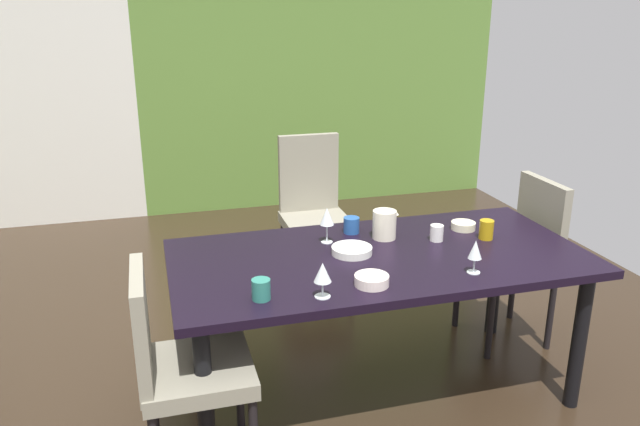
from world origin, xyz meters
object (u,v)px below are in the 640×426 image
chair_left_near (178,360)px  serving_bowl_west (463,226)px  wine_glass_right (475,251)px  serving_bowl_rear (352,250)px  pitcher_south (385,224)px  serving_bowl_center (372,280)px  cup_front (351,225)px  wine_glass_left (327,217)px  chair_head_far (313,205)px  cup_near_window (437,233)px  wine_glass_north (323,273)px  cup_corner (261,289)px  dining_table (379,269)px  chair_right_far (519,252)px  cup_east (486,230)px

chair_left_near → serving_bowl_west: 1.62m
wine_glass_right → serving_bowl_rear: (-0.45, 0.35, -0.09)m
wine_glass_right → pitcher_south: bearing=113.7°
serving_bowl_center → cup_front: cup_front is taller
wine_glass_left → wine_glass_right: bearing=-45.5°
serving_bowl_center → pitcher_south: pitcher_south is taller
wine_glass_right → wine_glass_left: 0.74m
chair_head_far → serving_bowl_center: bearing=83.2°
cup_near_window → wine_glass_north: bearing=-147.8°
chair_left_near → wine_glass_left: size_ratio=5.06×
cup_front → pitcher_south: bearing=-41.4°
chair_head_far → cup_corner: bearing=68.4°
serving_bowl_center → wine_glass_right: bearing=-0.2°
serving_bowl_west → chair_head_far: bearing=113.0°
serving_bowl_west → serving_bowl_rear: size_ratio=0.66×
dining_table → pitcher_south: pitcher_south is taller
serving_bowl_west → cup_corner: cup_corner is taller
cup_near_window → chair_head_far: bearing=102.7°
chair_right_far → cup_corner: (-1.60, -0.62, 0.26)m
serving_bowl_west → wine_glass_left: bearing=179.2°
wine_glass_right → cup_east: 0.45m
cup_corner → cup_near_window: 1.05m
serving_bowl_rear → cup_near_window: size_ratio=2.39×
wine_glass_left → pitcher_south: (0.30, -0.02, -0.06)m
wine_glass_north → pitcher_south: bearing=49.1°
serving_bowl_center → cup_corner: (-0.47, -0.01, 0.02)m
dining_table → wine_glass_north: (-0.38, -0.36, 0.18)m
wine_glass_left → cup_east: (0.79, -0.17, -0.08)m
serving_bowl_center → serving_bowl_west: bearing=36.4°
cup_east → pitcher_south: (-0.49, 0.15, 0.02)m
chair_left_near → pitcher_south: bearing=115.2°
chair_right_far → serving_bowl_rear: size_ratio=4.90×
wine_glass_left → serving_bowl_west: bearing=-0.8°
serving_bowl_west → cup_corner: size_ratio=1.48×
cup_front → pitcher_south: size_ratio=0.56×
dining_table → chair_head_far: size_ratio=1.91×
pitcher_south → chair_left_near: bearing=-154.8°
cup_east → pitcher_south: size_ratio=0.67×
chair_left_near → cup_front: chair_left_near is taller
serving_bowl_rear → pitcher_south: size_ratio=1.32×
serving_bowl_rear → cup_east: (0.71, 0.01, 0.03)m
wine_glass_north → cup_east: size_ratio=1.52×
dining_table → serving_bowl_center: serving_bowl_center is taller
cup_front → serving_bowl_center: bearing=-100.7°
chair_head_far → serving_bowl_west: chair_head_far is taller
cup_east → serving_bowl_west: bearing=105.0°
serving_bowl_rear → pitcher_south: (0.22, 0.15, 0.06)m
cup_front → chair_right_far: bearing=-0.4°
cup_front → cup_east: bearing=-23.2°
chair_head_far → serving_bowl_rear: chair_head_far is taller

